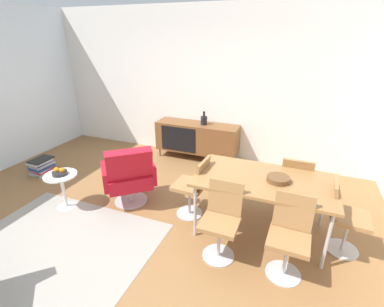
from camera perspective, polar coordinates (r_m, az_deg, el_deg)
name	(u,v)px	position (r m, az deg, el deg)	size (l,w,h in m)	color
ground_plane	(136,226)	(3.79, -11.51, -14.42)	(8.32, 8.32, 0.00)	olive
wall_back	(204,85)	(5.42, 2.46, 13.88)	(6.80, 0.12, 2.80)	white
sideboard	(197,138)	(5.40, 1.00, 3.31)	(1.60, 0.45, 0.72)	brown
vase_cobalt	(204,120)	(5.24, 2.46, 6.90)	(0.12, 0.12, 0.25)	black
dining_table	(264,182)	(3.38, 14.65, -5.67)	(1.60, 0.90, 0.74)	olive
wooden_bowl_on_table	(278,179)	(3.33, 17.33, -5.04)	(0.26, 0.26, 0.06)	brown
dining_chair_back_right	(295,182)	(3.97, 20.47, -5.61)	(0.40, 0.43, 0.86)	#9E7042
dining_chair_near_window	(194,185)	(3.66, 0.35, -6.49)	(0.44, 0.42, 0.86)	#9E7042
dining_chair_front_right	(290,234)	(3.02, 19.48, -15.38)	(0.41, 0.44, 0.86)	#9E7042
dining_chair_front_left	(222,218)	(3.08, 6.10, -13.10)	(0.40, 0.43, 0.86)	#9E7042
dining_chair_far_end	(344,214)	(3.54, 28.86, -10.94)	(0.45, 0.43, 0.86)	#9E7042
lounge_chair_red	(129,175)	(4.01, -12.83, -4.33)	(0.91, 0.91, 0.95)	red
side_table_round	(63,187)	(4.31, -25.06, -6.29)	(0.44, 0.44, 0.52)	white
fruit_bowl	(60,172)	(4.20, -25.60, -3.50)	(0.20, 0.20, 0.11)	#262628
magazine_stack	(42,166)	(5.61, -28.55, -2.27)	(0.34, 0.39, 0.27)	silver
area_rug	(58,246)	(3.78, -25.85, -16.71)	(2.20, 1.70, 0.01)	gray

